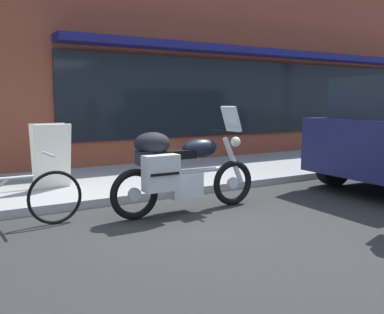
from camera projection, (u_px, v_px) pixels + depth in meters
The scene contains 5 objects.
ground_plane at pixel (182, 217), 5.48m from camera, with size 80.00×80.00×0.00m, color #2B2B2B.
storefront_building at pixel (334, 49), 12.41m from camera, with size 22.81×0.90×6.06m.
touring_motorcycle at pixel (179, 168), 5.58m from camera, with size 2.14×0.66×1.40m.
parked_bicycle at pixel (8, 200), 4.85m from camera, with size 1.68×0.48×0.91m.
sandwich_board_sign at pixel (51, 156), 6.70m from camera, with size 0.55×0.42×1.00m.
Camera 1 is at (-2.65, -4.63, 1.46)m, focal length 40.43 mm.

